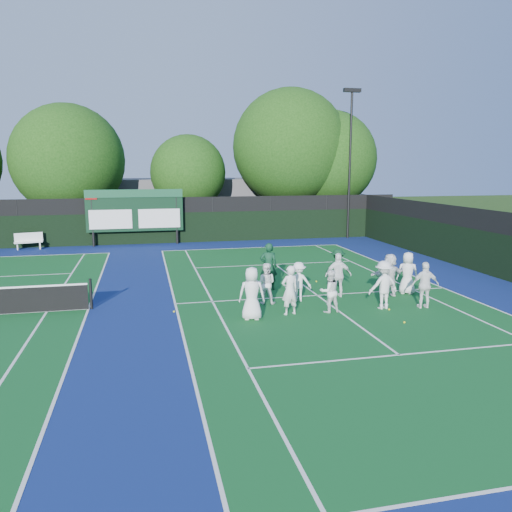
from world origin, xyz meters
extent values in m
plane|color=#1D390F|center=(0.00, 0.00, 0.00)|extent=(120.00, 120.00, 0.00)
cube|color=navy|center=(-6.00, 1.00, 0.00)|extent=(34.00, 32.00, 0.01)
cube|color=#10501F|center=(0.00, 1.00, 0.01)|extent=(10.97, 23.77, 0.00)
cube|color=silver|center=(0.00, 12.88, 0.01)|extent=(10.97, 0.08, 0.00)
cube|color=silver|center=(-5.49, 1.00, 0.01)|extent=(0.08, 23.77, 0.00)
cube|color=silver|center=(5.49, 1.00, 0.01)|extent=(0.08, 23.77, 0.00)
cube|color=silver|center=(-4.12, 1.00, 0.01)|extent=(0.08, 23.77, 0.00)
cube|color=silver|center=(4.12, 1.00, 0.01)|extent=(0.08, 23.77, 0.00)
cube|color=silver|center=(0.00, -5.40, 0.01)|extent=(8.23, 0.08, 0.00)
cube|color=silver|center=(0.00, 7.40, 0.01)|extent=(8.23, 0.08, 0.00)
cube|color=silver|center=(0.00, 1.00, 0.01)|extent=(0.08, 12.80, 0.00)
cube|color=silver|center=(-14.00, 12.88, 0.01)|extent=(10.97, 0.08, 0.00)
cube|color=silver|center=(-8.52, 1.00, 0.01)|extent=(0.08, 23.77, 0.00)
cube|color=silver|center=(-9.88, 1.00, 0.01)|extent=(0.08, 23.77, 0.00)
cube|color=black|center=(-6.00, 16.00, 1.00)|extent=(34.00, 0.08, 2.00)
cube|color=black|center=(-6.00, 16.00, 2.50)|extent=(34.00, 0.05, 1.00)
cylinder|color=black|center=(-9.60, 15.60, 1.75)|extent=(0.16, 0.16, 3.50)
cylinder|color=black|center=(-4.40, 15.60, 1.75)|extent=(0.16, 0.16, 3.50)
cube|color=black|center=(-7.00, 15.60, 2.20)|extent=(6.00, 0.15, 2.60)
cube|color=#14472B|center=(-7.00, 15.50, 3.30)|extent=(6.00, 0.05, 0.50)
cube|color=white|center=(-8.50, 15.50, 1.70)|extent=(2.60, 0.04, 1.20)
cube|color=white|center=(-5.50, 15.50, 1.70)|extent=(2.60, 0.04, 1.20)
cube|color=maroon|center=(-9.60, 15.50, 3.20)|extent=(0.70, 0.04, 0.50)
cube|color=#56555A|center=(-2.00, 24.00, 2.00)|extent=(18.00, 6.00, 4.00)
cylinder|color=black|center=(7.50, 15.70, 5.00)|extent=(0.16, 0.16, 10.00)
cube|color=black|center=(7.50, 15.70, 10.00)|extent=(1.20, 0.30, 0.25)
cylinder|color=black|center=(-8.40, 1.00, 0.55)|extent=(0.10, 0.10, 1.10)
cube|color=white|center=(-13.35, 15.30, 0.45)|extent=(1.65, 0.81, 0.06)
cube|color=white|center=(-13.35, 15.46, 0.74)|extent=(1.56, 0.46, 0.53)
cube|color=white|center=(-13.99, 15.30, 0.21)|extent=(0.15, 0.38, 0.43)
cube|color=white|center=(-12.71, 15.30, 0.21)|extent=(0.15, 0.38, 0.43)
cylinder|color=#321A0D|center=(-11.33, 19.50, 1.29)|extent=(0.44, 0.44, 2.57)
sphere|color=#153B0D|center=(-11.33, 19.50, 5.39)|extent=(7.52, 7.52, 7.52)
sphere|color=#153B0D|center=(-10.73, 19.80, 4.64)|extent=(5.26, 5.26, 5.26)
cylinder|color=#321A0D|center=(-3.24, 19.50, 1.27)|extent=(0.44, 0.44, 2.53)
sphere|color=#153B0D|center=(-3.24, 19.50, 4.54)|extent=(5.36, 5.36, 5.36)
sphere|color=#153B0D|center=(-2.64, 19.80, 4.01)|extent=(3.75, 3.75, 3.75)
cylinder|color=#321A0D|center=(4.33, 19.50, 1.61)|extent=(0.44, 0.44, 3.22)
sphere|color=#153B0D|center=(4.33, 19.50, 6.41)|extent=(8.50, 8.50, 8.50)
sphere|color=#153B0D|center=(4.93, 19.80, 5.56)|extent=(5.95, 5.95, 5.95)
cylinder|color=#321A0D|center=(7.36, 19.50, 1.40)|extent=(0.44, 0.44, 2.81)
sphere|color=#153B0D|center=(7.36, 19.50, 5.53)|extent=(7.27, 7.27, 7.27)
sphere|color=#153B0D|center=(7.96, 19.80, 4.80)|extent=(5.09, 5.09, 5.09)
sphere|color=yellow|center=(0.74, 3.19, 0.03)|extent=(0.07, 0.07, 0.07)
sphere|color=yellow|center=(1.54, -2.92, 0.03)|extent=(0.07, 0.07, 0.07)
sphere|color=yellow|center=(-5.59, -0.07, 0.03)|extent=(0.07, 0.07, 0.07)
sphere|color=yellow|center=(1.76, -1.48, 0.03)|extent=(0.07, 0.07, 0.07)
imported|color=white|center=(-3.15, -1.44, 0.88)|extent=(0.96, 0.72, 1.76)
imported|color=white|center=(-1.78, -1.18, 0.85)|extent=(0.69, 0.53, 1.70)
imported|color=white|center=(-0.36, -1.20, 0.74)|extent=(0.77, 0.62, 1.48)
imported|color=silver|center=(1.64, -1.21, 0.86)|extent=(1.18, 0.76, 1.72)
imported|color=white|center=(3.11, -1.46, 0.83)|extent=(1.03, 0.55, 1.67)
imported|color=white|center=(-2.23, 0.36, 0.76)|extent=(0.90, 0.81, 1.51)
imported|color=white|center=(-0.96, 0.42, 0.74)|extent=(1.05, 0.75, 1.48)
imported|color=white|center=(0.71, 0.66, 0.86)|extent=(1.06, 0.59, 1.72)
imported|color=white|center=(2.64, 0.27, 0.84)|extent=(1.64, 0.91, 1.69)
imported|color=silver|center=(3.54, 0.50, 0.84)|extent=(0.96, 0.80, 1.67)
imported|color=#0E3520|center=(-1.62, 2.37, 0.97)|extent=(0.80, 0.63, 1.93)
imported|color=#0E341B|center=(1.38, 2.38, 0.79)|extent=(1.17, 0.96, 1.57)
camera|label=1|loc=(-6.50, -16.84, 4.95)|focal=35.00mm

